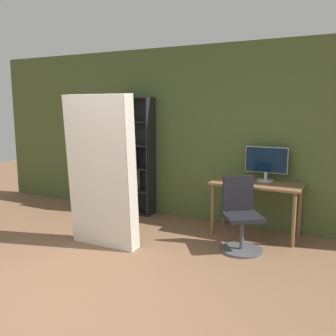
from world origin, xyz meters
TOP-DOWN VIEW (x-y plane):
  - ground_plane at (0.00, 0.00)m, footprint 16.00×16.00m
  - wall_back at (0.00, 3.12)m, footprint 8.00×0.06m
  - desk at (1.08, 2.78)m, footprint 1.21×0.62m
  - monitor at (1.16, 2.96)m, footprint 0.59×0.23m
  - office_chair at (1.05, 2.15)m, footprint 0.61×0.61m
  - bookshelf at (-1.08, 2.97)m, footprint 0.64×0.29m
  - mattress_near at (-0.56, 1.46)m, footprint 0.93×0.30m

SIDE VIEW (x-z plane):
  - ground_plane at x=0.00m, z-range 0.00..0.00m
  - office_chair at x=1.05m, z-range -0.09..0.83m
  - desk at x=1.08m, z-range 0.27..1.02m
  - bookshelf at x=-1.08m, z-range -0.05..1.88m
  - mattress_near at x=-0.56m, z-range 0.00..1.94m
  - monitor at x=1.16m, z-range 0.77..1.26m
  - wall_back at x=0.00m, z-range 0.00..2.70m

